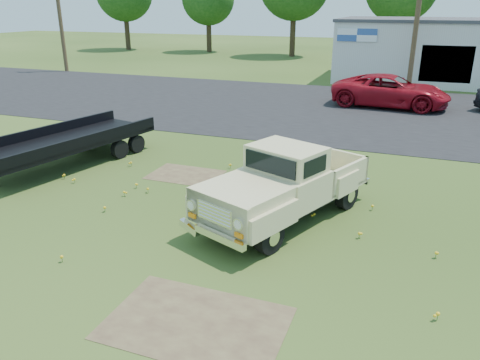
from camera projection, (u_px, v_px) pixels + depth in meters
name	position (u px, v px, depth m)	size (l,w,h in m)	color
ground	(194.00, 233.00, 11.00)	(140.00, 140.00, 0.00)	#274014
asphalt_lot	(321.00, 108.00, 24.14)	(90.00, 14.00, 0.02)	black
dirt_patch_a	(196.00, 323.00, 7.88)	(3.00, 2.00, 0.01)	#503B2A
dirt_patch_b	(185.00, 175.00, 14.73)	(2.20, 1.60, 0.01)	#503B2A
commercial_building	(445.00, 50.00, 31.92)	(14.20, 8.20, 4.15)	silver
utility_pole_west	(59.00, 10.00, 35.90)	(1.60, 0.30, 9.00)	#453120
utility_pole_mid	(418.00, 12.00, 27.32)	(1.60, 0.30, 9.00)	#453120
vintage_pickup_truck	(286.00, 183.00, 11.40)	(2.03, 5.22, 1.89)	#C4BD84
flatbed_trailer	(66.00, 138.00, 15.40)	(2.22, 6.65, 1.81)	black
red_pickup	(390.00, 91.00, 24.20)	(2.71, 5.88, 1.63)	maroon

